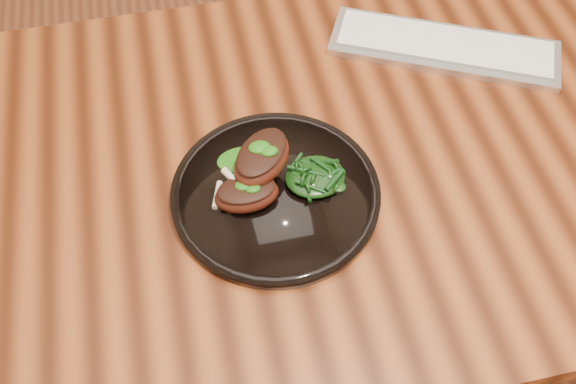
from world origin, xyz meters
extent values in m
plane|color=brown|center=(0.00, 0.00, 0.00)|extent=(4.00, 4.00, 0.00)
cube|color=#361406|center=(0.00, 0.00, 0.73)|extent=(1.60, 0.80, 0.04)
cylinder|color=#3C180D|center=(-0.74, 0.34, 0.35)|extent=(0.06, 0.06, 0.71)
cylinder|color=black|center=(-0.23, -0.06, 0.76)|extent=(0.31, 0.31, 0.02)
torus|color=black|center=(-0.23, -0.06, 0.76)|extent=(0.30, 0.30, 0.02)
cylinder|color=black|center=(-0.23, -0.06, 0.76)|extent=(0.20, 0.20, 0.00)
ellipsoid|color=#44170D|center=(-0.27, -0.07, 0.79)|extent=(0.09, 0.06, 0.04)
ellipsoid|color=black|center=(-0.27, -0.07, 0.80)|extent=(0.08, 0.05, 0.01)
cylinder|color=beige|center=(-0.32, -0.06, 0.78)|extent=(0.02, 0.05, 0.01)
ellipsoid|color=#0E4B08|center=(-0.27, -0.07, 0.80)|extent=(0.03, 0.02, 0.01)
ellipsoid|color=#44170D|center=(-0.24, -0.03, 0.81)|extent=(0.12, 0.13, 0.04)
ellipsoid|color=black|center=(-0.24, -0.03, 0.82)|extent=(0.11, 0.11, 0.01)
cylinder|color=beige|center=(-0.29, -0.06, 0.80)|extent=(0.03, 0.05, 0.01)
ellipsoid|color=#0E4B08|center=(-0.24, -0.03, 0.83)|extent=(0.03, 0.02, 0.01)
ellipsoid|color=#0E4B08|center=(-0.27, 0.00, 0.77)|extent=(0.08, 0.05, 0.00)
ellipsoid|color=black|center=(-0.17, -0.06, 0.78)|extent=(0.09, 0.08, 0.02)
cube|color=#BBBCBF|center=(0.12, 0.18, 0.76)|extent=(0.41, 0.28, 0.01)
cube|color=white|center=(0.12, 0.18, 0.77)|extent=(0.37, 0.24, 0.01)
camera|label=1|loc=(-0.33, -0.60, 1.52)|focal=40.00mm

